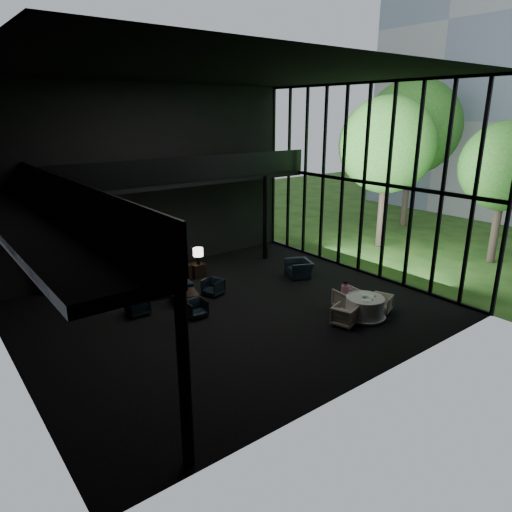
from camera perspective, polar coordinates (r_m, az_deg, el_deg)
floor at (r=16.60m, az=-3.13°, el=-6.73°), size 14.00×12.00×0.02m
ceiling at (r=15.18m, az=-3.67°, el=21.98°), size 14.00×12.00×0.02m
wall_back at (r=20.57m, az=-13.03°, el=9.22°), size 14.00×0.04×8.00m
wall_front at (r=11.10m, az=14.50°, el=2.28°), size 14.00×0.04×8.00m
curtain_wall at (r=20.10m, az=13.37°, el=9.02°), size 0.20×12.00×8.00m
mezzanine_left at (r=13.06m, az=-25.65°, el=3.35°), size 2.00×12.00×0.25m
mezzanine_back at (r=20.13m, az=-9.19°, el=9.27°), size 12.00×2.00×0.25m
railing_left at (r=13.17m, az=-21.76°, el=6.62°), size 0.06×12.00×1.00m
railing_back at (r=19.19m, az=-7.81°, el=10.75°), size 12.00×0.06×1.00m
column_sw at (r=9.05m, az=-8.94°, el=-14.83°), size 0.24×0.24×4.00m
column_nw at (r=19.15m, az=-25.84°, el=1.19°), size 0.24×0.24×4.00m
column_ne at (r=21.76m, az=1.17°, el=4.74°), size 0.24×0.24×4.00m
tree_near at (r=24.39m, az=16.06°, el=13.16°), size 4.80×4.80×7.65m
tree_mid at (r=23.66m, az=28.74°, el=9.76°), size 4.00×4.00×6.50m
tree_far at (r=29.59m, az=18.98°, el=15.02°), size 5.60×5.60×8.80m
console at (r=19.04m, az=-11.36°, el=-2.63°), size 2.30×0.52×0.73m
bronze_urn at (r=18.83m, az=-11.62°, el=-0.05°), size 0.64×0.64×1.20m
side_table_left at (r=18.43m, az=-15.72°, el=-3.87°), size 0.54×0.54×0.59m
table_lamp_left at (r=18.18m, az=-15.96°, el=-1.45°), size 0.43×0.43×0.72m
side_table_right at (r=19.84m, az=-7.34°, el=-1.78°), size 0.55×0.55×0.60m
table_lamp_right at (r=19.48m, az=-7.25°, el=0.40°), size 0.43×0.43×0.72m
sofa at (r=18.07m, az=-11.39°, el=-3.56°), size 2.21×0.91×0.84m
lounge_armchair_west at (r=16.60m, az=-14.56°, el=-5.99°), size 0.64×0.69×0.70m
lounge_armchair_east at (r=17.83m, az=-5.37°, el=-3.89°), size 0.75×0.78×0.65m
lounge_armchair_south at (r=16.04m, az=-7.53°, el=-6.55°), size 0.61×0.58×0.62m
window_armchair at (r=19.72m, az=5.40°, el=-1.21°), size 1.13×1.35×1.01m
coffee_table at (r=17.26m, az=-8.90°, el=-5.20°), size 1.14×1.14×0.41m
dining_table at (r=16.30m, az=13.41°, el=-6.43°), size 1.48×1.48×0.75m
dining_chair_north at (r=16.79m, az=11.36°, el=-5.09°), size 0.98×0.93×0.91m
dining_chair_east at (r=16.90m, az=15.37°, el=-5.73°), size 0.76×0.78×0.64m
dining_chair_west at (r=15.58m, az=11.03°, el=-7.23°), size 0.86×0.89×0.74m
child at (r=16.75m, az=11.08°, el=-4.01°), size 0.29×0.29×0.62m
plate_a at (r=15.85m, az=13.53°, el=-5.44°), size 0.28×0.28×0.01m
plate_b at (r=16.37m, az=13.43°, el=-4.69°), size 0.21×0.21×0.01m
saucer at (r=16.24m, az=14.22°, el=-4.93°), size 0.20×0.20×0.01m
coffee_cup at (r=16.26m, az=14.66°, el=-4.81°), size 0.08×0.08×0.06m
cereal_bowl at (r=16.11m, az=13.40°, el=-4.92°), size 0.17×0.17×0.08m
cream_pot at (r=15.95m, az=14.37°, el=-5.27°), size 0.06×0.06×0.07m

